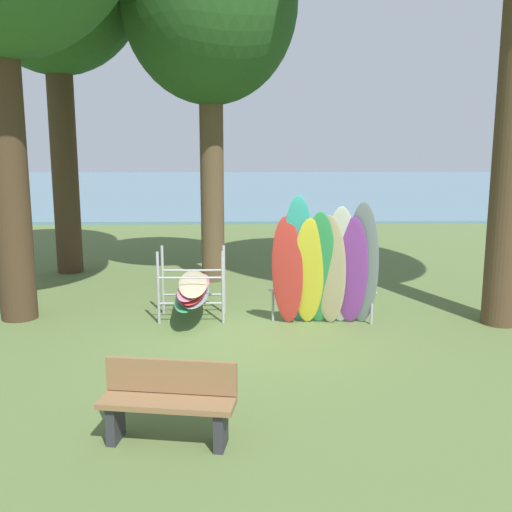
% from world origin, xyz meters
% --- Properties ---
extents(ground_plane, '(80.00, 80.00, 0.00)m').
position_xyz_m(ground_plane, '(0.00, 0.00, 0.00)').
color(ground_plane, '#566B38').
extents(lake_water, '(80.00, 36.00, 0.10)m').
position_xyz_m(lake_water, '(0.00, 31.23, 0.05)').
color(lake_water, slate).
rests_on(lake_water, ground).
extents(tree_mid_behind, '(3.67, 3.67, 8.05)m').
position_xyz_m(tree_mid_behind, '(-0.65, 4.01, 5.86)').
color(tree_mid_behind, brown).
rests_on(tree_mid_behind, ground).
extents(leaning_board_pile, '(1.89, 0.93, 2.27)m').
position_xyz_m(leaning_board_pile, '(1.37, 0.45, 1.01)').
color(leaning_board_pile, red).
rests_on(leaning_board_pile, ground).
extents(board_storage_rack, '(1.15, 2.13, 1.25)m').
position_xyz_m(board_storage_rack, '(-0.87, 1.04, 0.52)').
color(board_storage_rack, '#9EA0A5').
rests_on(board_storage_rack, ground).
extents(park_bench, '(1.45, 0.62, 0.85)m').
position_xyz_m(park_bench, '(-0.76, -3.42, 0.45)').
color(park_bench, '#2D2D33').
rests_on(park_bench, ground).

